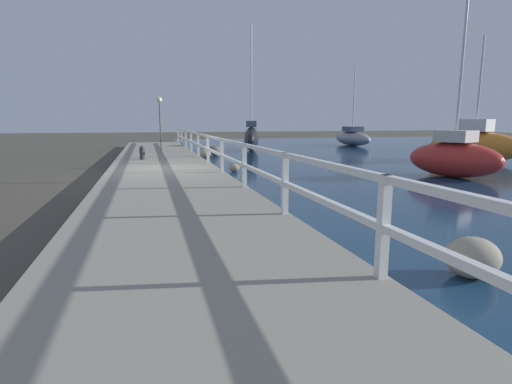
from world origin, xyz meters
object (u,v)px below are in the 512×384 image
Objects in this scene: sailboat_orange at (474,145)px; mooring_bollard at (142,153)px; dock_lamp at (160,109)px; sailboat_red at (454,157)px; sailboat_black at (251,138)px; sailboat_gray at (352,138)px.

mooring_bollard is at bearing 151.70° from sailboat_orange.
dock_lamp is 14.58m from sailboat_red.
sailboat_black is at bearing 80.85° from sailboat_red.
sailboat_black is (-3.50, 14.24, 0.17)m from sailboat_red.
sailboat_red is 14.67m from sailboat_black.
sailboat_red is at bearing -60.72° from sailboat_black.
sailboat_orange is at bearing -5.78° from mooring_bollard.
sailboat_black reaches higher than sailboat_red.
sailboat_black is (-8.39, 9.98, 0.04)m from sailboat_orange.
sailboat_red is 18.34m from sailboat_gray.
sailboat_black reaches higher than sailboat_orange.
sailboat_orange is at bearing 18.15° from sailboat_red.
sailboat_gray is at bearing 35.97° from mooring_bollard.
sailboat_red is at bearing -161.42° from sailboat_orange.
mooring_bollard is 0.20× the size of dock_lamp.
sailboat_orange is (4.89, 4.26, 0.12)m from sailboat_red.
sailboat_black reaches higher than mooring_bollard.
sailboat_black reaches higher than dock_lamp.
mooring_bollard is 0.09× the size of sailboat_gray.
dock_lamp is 0.48× the size of sailboat_red.
sailboat_orange is 0.93× the size of sailboat_gray.
sailboat_orange reaches higher than mooring_bollard.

